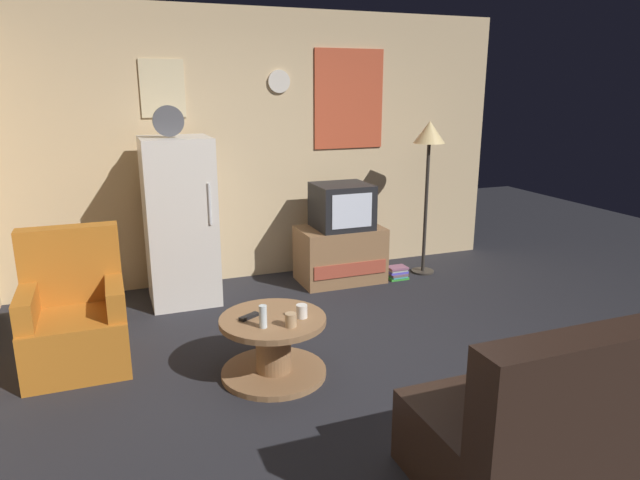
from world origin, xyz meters
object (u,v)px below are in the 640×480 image
object	(u,v)px
crt_tv	(342,206)
remote_control	(249,317)
tv_stand	(340,254)
coffee_table	(273,346)
wine_glass	(263,317)
book_stack	(397,273)
armchair	(75,319)
mug_ceramic_white	(302,311)
couch	(589,419)
mug_ceramic_tan	(291,320)
standing_lamp	(429,144)
fridge	(180,221)

from	to	relation	value
crt_tv	remote_control	size ratio (longest dim) A/B	3.60
crt_tv	tv_stand	bearing A→B (deg)	175.61
crt_tv	remote_control	distance (m)	2.13
crt_tv	coffee_table	size ratio (longest dim) A/B	0.75
wine_glass	book_stack	world-z (taller)	wine_glass
tv_stand	armchair	bearing A→B (deg)	-158.12
mug_ceramic_white	tv_stand	bearing A→B (deg)	59.68
tv_stand	crt_tv	distance (m)	0.50
couch	mug_ceramic_tan	bearing A→B (deg)	129.17
standing_lamp	wine_glass	size ratio (longest dim) A/B	10.60
remote_control	book_stack	world-z (taller)	remote_control
fridge	remote_control	bearing A→B (deg)	-82.24
coffee_table	mug_ceramic_white	world-z (taller)	mug_ceramic_white
coffee_table	book_stack	world-z (taller)	coffee_table
mug_ceramic_white	remote_control	size ratio (longest dim) A/B	0.60
book_stack	wine_glass	bearing A→B (deg)	-138.86
couch	book_stack	xyz separation A→B (m)	(0.58, 3.05, -0.25)
coffee_table	crt_tv	bearing A→B (deg)	53.98
crt_tv	book_stack	distance (m)	0.92
book_stack	couch	bearing A→B (deg)	-100.76
crt_tv	mug_ceramic_tan	size ratio (longest dim) A/B	6.00
fridge	mug_ceramic_white	world-z (taller)	fridge
armchair	mug_ceramic_white	bearing A→B (deg)	-27.38
crt_tv	coffee_table	world-z (taller)	crt_tv
wine_glass	mug_ceramic_tan	bearing A→B (deg)	-16.17
standing_lamp	book_stack	size ratio (longest dim) A/B	7.85
crt_tv	book_stack	xyz separation A→B (m)	(0.56, -0.16, -0.71)
wine_glass	remote_control	xyz separation A→B (m)	(-0.05, 0.18, -0.06)
tv_stand	couch	world-z (taller)	couch
crt_tv	coffee_table	xyz separation A→B (m)	(-1.20, -1.66, -0.56)
fridge	armchair	size ratio (longest dim) A/B	1.84
standing_lamp	mug_ceramic_white	bearing A→B (deg)	-139.54
wine_glass	mug_ceramic_tan	size ratio (longest dim) A/B	1.67
wine_glass	mug_ceramic_white	bearing A→B (deg)	12.88
mug_ceramic_white	fridge	bearing A→B (deg)	107.63
mug_ceramic_tan	tv_stand	bearing A→B (deg)	58.60
mug_ceramic_white	mug_ceramic_tan	xyz separation A→B (m)	(-0.11, -0.11, 0.00)
wine_glass	mug_ceramic_white	world-z (taller)	wine_glass
mug_ceramic_tan	armchair	distance (m)	1.58
standing_lamp	wine_glass	bearing A→B (deg)	-142.29
mug_ceramic_tan	wine_glass	bearing A→B (deg)	163.83
tv_stand	crt_tv	size ratio (longest dim) A/B	1.56
mug_ceramic_white	book_stack	xyz separation A→B (m)	(1.58, 1.57, -0.41)
wine_glass	remote_control	size ratio (longest dim) A/B	1.00
fridge	crt_tv	world-z (taller)	fridge
mug_ceramic_tan	remote_control	distance (m)	0.32
mug_ceramic_tan	fridge	bearing A→B (deg)	103.32
coffee_table	book_stack	xyz separation A→B (m)	(1.76, 1.50, -0.15)
armchair	couch	size ratio (longest dim) A/B	0.56
fridge	wine_glass	distance (m)	1.84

